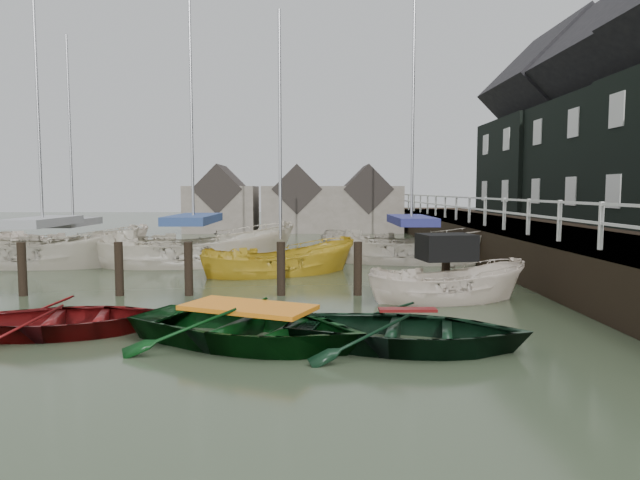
{
  "coord_description": "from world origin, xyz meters",
  "views": [
    {
      "loc": [
        2.05,
        -11.7,
        2.73
      ],
      "look_at": [
        2.22,
        3.55,
        1.4
      ],
      "focal_mm": 32.0,
      "sensor_mm": 36.0,
      "label": 1
    }
  ],
  "objects_px": {
    "rowboat_dkgreen": "(407,347)",
    "sailboat_d": "(411,260)",
    "rowboat_red": "(66,333)",
    "sailboat_a": "(44,264)",
    "rowboat_green": "(249,344)",
    "sailboat_b": "(194,263)",
    "sailboat_e": "(74,254)",
    "motorboat": "(447,297)",
    "sailboat_c": "(281,273)"
  },
  "relations": [
    {
      "from": "rowboat_dkgreen",
      "to": "sailboat_d",
      "type": "relative_size",
      "value": 0.31
    },
    {
      "from": "rowboat_red",
      "to": "sailboat_a",
      "type": "bearing_deg",
      "value": 15.14
    },
    {
      "from": "sailboat_d",
      "to": "rowboat_green",
      "type": "bearing_deg",
      "value": 167.36
    },
    {
      "from": "rowboat_red",
      "to": "rowboat_dkgreen",
      "type": "relative_size",
      "value": 0.93
    },
    {
      "from": "sailboat_b",
      "to": "sailboat_a",
      "type": "bearing_deg",
      "value": 82.77
    },
    {
      "from": "sailboat_a",
      "to": "sailboat_e",
      "type": "xyz_separation_m",
      "value": [
        -0.27,
        3.23,
        0.0
      ]
    },
    {
      "from": "sailboat_b",
      "to": "motorboat",
      "type": "bearing_deg",
      "value": -141.87
    },
    {
      "from": "rowboat_red",
      "to": "sailboat_c",
      "type": "height_order",
      "value": "sailboat_c"
    },
    {
      "from": "rowboat_green",
      "to": "sailboat_a",
      "type": "relative_size",
      "value": 0.38
    },
    {
      "from": "motorboat",
      "to": "sailboat_c",
      "type": "xyz_separation_m",
      "value": [
        -4.38,
        4.67,
        -0.09
      ]
    },
    {
      "from": "rowboat_red",
      "to": "rowboat_green",
      "type": "height_order",
      "value": "rowboat_green"
    },
    {
      "from": "sailboat_d",
      "to": "rowboat_dkgreen",
      "type": "bearing_deg",
      "value": -179.83
    },
    {
      "from": "motorboat",
      "to": "sailboat_d",
      "type": "xyz_separation_m",
      "value": [
        0.41,
        7.68,
        -0.04
      ]
    },
    {
      "from": "sailboat_a",
      "to": "sailboat_c",
      "type": "height_order",
      "value": "sailboat_a"
    },
    {
      "from": "sailboat_a",
      "to": "sailboat_b",
      "type": "xyz_separation_m",
      "value": [
        5.36,
        0.25,
        -0.0
      ]
    },
    {
      "from": "rowboat_green",
      "to": "sailboat_a",
      "type": "xyz_separation_m",
      "value": [
        -8.58,
        10.59,
        0.06
      ]
    },
    {
      "from": "rowboat_green",
      "to": "rowboat_dkgreen",
      "type": "distance_m",
      "value": 2.8
    },
    {
      "from": "sailboat_a",
      "to": "sailboat_b",
      "type": "relative_size",
      "value": 0.95
    },
    {
      "from": "rowboat_dkgreen",
      "to": "sailboat_e",
      "type": "height_order",
      "value": "sailboat_e"
    },
    {
      "from": "motorboat",
      "to": "sailboat_c",
      "type": "bearing_deg",
      "value": 33.24
    },
    {
      "from": "motorboat",
      "to": "sailboat_c",
      "type": "distance_m",
      "value": 6.4
    },
    {
      "from": "sailboat_a",
      "to": "sailboat_e",
      "type": "bearing_deg",
      "value": 5.92
    },
    {
      "from": "rowboat_red",
      "to": "sailboat_a",
      "type": "xyz_separation_m",
      "value": [
        -4.99,
        9.77,
        0.06
      ]
    },
    {
      "from": "sailboat_c",
      "to": "sailboat_e",
      "type": "height_order",
      "value": "sailboat_e"
    },
    {
      "from": "rowboat_dkgreen",
      "to": "sailboat_d",
      "type": "bearing_deg",
      "value": 2.86
    },
    {
      "from": "rowboat_red",
      "to": "sailboat_e",
      "type": "relative_size",
      "value": 0.38
    },
    {
      "from": "rowboat_red",
      "to": "motorboat",
      "type": "bearing_deg",
      "value": -80.91
    },
    {
      "from": "rowboat_red",
      "to": "sailboat_e",
      "type": "bearing_deg",
      "value": 10.1
    },
    {
      "from": "rowboat_green",
      "to": "sailboat_d",
      "type": "height_order",
      "value": "sailboat_d"
    },
    {
      "from": "sailboat_d",
      "to": "sailboat_e",
      "type": "distance_m",
      "value": 13.9
    },
    {
      "from": "sailboat_b",
      "to": "sailboat_e",
      "type": "bearing_deg",
      "value": 52.21
    },
    {
      "from": "motorboat",
      "to": "sailboat_b",
      "type": "bearing_deg",
      "value": 38.04
    },
    {
      "from": "sailboat_a",
      "to": "sailboat_e",
      "type": "distance_m",
      "value": 3.24
    },
    {
      "from": "sailboat_b",
      "to": "sailboat_d",
      "type": "xyz_separation_m",
      "value": [
        8.1,
        0.76,
        0.0
      ]
    },
    {
      "from": "rowboat_red",
      "to": "motorboat",
      "type": "xyz_separation_m",
      "value": [
        8.06,
        3.09,
        0.1
      ]
    },
    {
      "from": "rowboat_red",
      "to": "sailboat_b",
      "type": "distance_m",
      "value": 10.02
    },
    {
      "from": "rowboat_dkgreen",
      "to": "motorboat",
      "type": "bearing_deg",
      "value": -9.08
    },
    {
      "from": "sailboat_c",
      "to": "sailboat_d",
      "type": "relative_size",
      "value": 0.71
    },
    {
      "from": "motorboat",
      "to": "sailboat_d",
      "type": "bearing_deg",
      "value": -13.01
    },
    {
      "from": "rowboat_dkgreen",
      "to": "sailboat_c",
      "type": "xyz_separation_m",
      "value": [
        -2.71,
        8.82,
        0.02
      ]
    },
    {
      "from": "sailboat_b",
      "to": "sailboat_e",
      "type": "distance_m",
      "value": 6.37
    },
    {
      "from": "rowboat_dkgreen",
      "to": "sailboat_b",
      "type": "height_order",
      "value": "sailboat_b"
    },
    {
      "from": "sailboat_d",
      "to": "sailboat_c",
      "type": "bearing_deg",
      "value": 132.3
    },
    {
      "from": "rowboat_red",
      "to": "sailboat_e",
      "type": "xyz_separation_m",
      "value": [
        -5.25,
        13.0,
        0.06
      ]
    },
    {
      "from": "sailboat_c",
      "to": "rowboat_green",
      "type": "bearing_deg",
      "value": 155.21
    },
    {
      "from": "motorboat",
      "to": "rowboat_dkgreen",
      "type": "bearing_deg",
      "value": 148.13
    },
    {
      "from": "rowboat_green",
      "to": "sailboat_e",
      "type": "bearing_deg",
      "value": 56.81
    },
    {
      "from": "sailboat_e",
      "to": "sailboat_a",
      "type": "bearing_deg",
      "value": 176.39
    },
    {
      "from": "sailboat_b",
      "to": "sailboat_c",
      "type": "bearing_deg",
      "value": -134.18
    },
    {
      "from": "rowboat_green",
      "to": "sailboat_d",
      "type": "xyz_separation_m",
      "value": [
        4.87,
        11.6,
        0.06
      ]
    }
  ]
}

